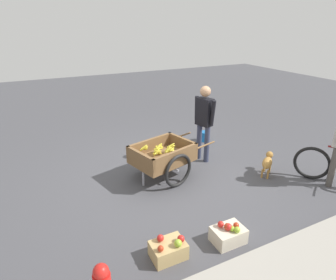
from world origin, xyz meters
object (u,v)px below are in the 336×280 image
dog (267,162)px  vendor_person (204,117)px  apple_crate (228,234)px  plastic_bucket (204,136)px  fruit_cart (163,157)px  mixed_fruit_crate (169,249)px

dog → vendor_person: bearing=-54.7°
dog → apple_crate: 2.21m
plastic_bucket → apple_crate: bearing=62.3°
vendor_person → plastic_bucket: 1.38m
fruit_cart → plastic_bucket: 2.12m
vendor_person → mixed_fruit_crate: size_ratio=3.71×
vendor_person → dog: size_ratio=2.95×
plastic_bucket → apple_crate: 3.63m
vendor_person → mixed_fruit_crate: bearing=49.0°
vendor_person → dog: (-0.79, 1.12, -0.71)m
mixed_fruit_crate → fruit_cart: bearing=-113.3°
vendor_person → plastic_bucket: vendor_person is taller
fruit_cart → dog: (-1.89, 0.81, -0.17)m
dog → apple_crate: (1.85, 1.21, -0.14)m
vendor_person → plastic_bucket: bearing=-125.2°
vendor_person → fruit_cart: bearing=15.5°
fruit_cart → vendor_person: bearing=-164.5°
plastic_bucket → mixed_fruit_crate: bearing=50.6°
dog → apple_crate: size_ratio=1.26×
fruit_cart → vendor_person: size_ratio=1.10×
dog → mixed_fruit_crate: bearing=22.0°
dog → mixed_fruit_crate: size_ratio=1.26×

